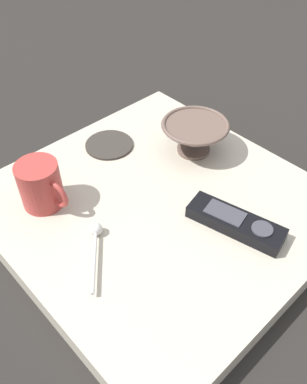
{
  "coord_description": "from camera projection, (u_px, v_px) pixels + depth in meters",
  "views": [
    {
      "loc": [
        -0.38,
        0.37,
        0.58
      ],
      "look_at": [
        0.01,
        0.0,
        0.06
      ],
      "focal_mm": 37.66,
      "sensor_mm": 36.0,
      "label": 1
    }
  ],
  "objects": [
    {
      "name": "drink_coaster",
      "position": [
        109.0,
        145.0,
        0.86
      ],
      "size": [
        0.1,
        0.1,
        0.01
      ],
      "color": "#332D28",
      "rests_on": "table"
    },
    {
      "name": "coffee_mug",
      "position": [
        41.0,
        185.0,
        0.71
      ],
      "size": [
        0.11,
        0.08,
        0.09
      ],
      "color": "#A53833",
      "rests_on": "table"
    },
    {
      "name": "ground_plane",
      "position": [
        158.0,
        217.0,
        0.78
      ],
      "size": [
        6.0,
        6.0,
        0.0
      ],
      "primitive_type": "plane",
      "color": "black"
    },
    {
      "name": "table",
      "position": [
        158.0,
        209.0,
        0.76
      ],
      "size": [
        0.57,
        0.55,
        0.04
      ],
      "color": "#B7AD99",
      "rests_on": "ground"
    },
    {
      "name": "cereal_bowl",
      "position": [
        195.0,
        136.0,
        0.83
      ],
      "size": [
        0.14,
        0.14,
        0.07
      ],
      "color": "brown",
      "rests_on": "table"
    },
    {
      "name": "tv_remote_near",
      "position": [
        236.0,
        222.0,
        0.69
      ],
      "size": [
        0.18,
        0.09,
        0.03
      ],
      "color": "black",
      "rests_on": "table"
    },
    {
      "name": "teaspoon",
      "position": [
        95.0,
        237.0,
        0.67
      ],
      "size": [
        0.11,
        0.09,
        0.02
      ],
      "color": "silver",
      "rests_on": "table"
    }
  ]
}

